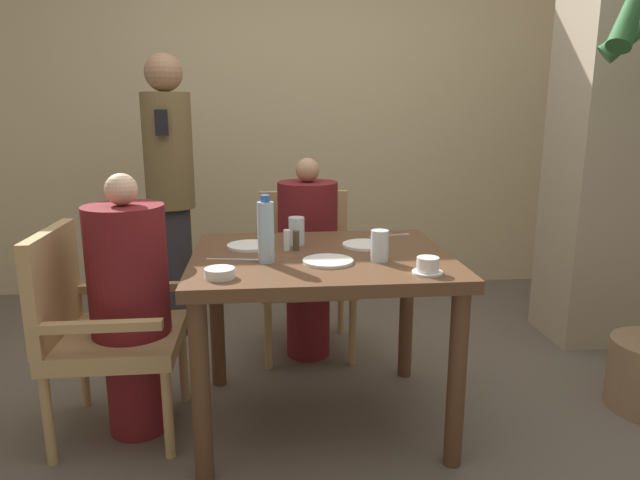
# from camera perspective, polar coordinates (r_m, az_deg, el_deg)

# --- Properties ---
(ground_plane) EXTENTS (16.00, 16.00, 0.00)m
(ground_plane) POSITION_cam_1_polar(r_m,az_deg,el_deg) (2.67, 0.10, -17.40)
(ground_plane) COLOR #60564C
(wall_back) EXTENTS (8.00, 0.06, 2.80)m
(wall_back) POSITION_cam_1_polar(r_m,az_deg,el_deg) (4.28, -2.70, 13.69)
(wall_back) COLOR #C6B289
(wall_back) RESTS_ON ground_plane
(pillar_stone) EXTENTS (0.46, 0.46, 2.70)m
(pillar_stone) POSITION_cam_1_polar(r_m,az_deg,el_deg) (3.64, 26.68, 11.69)
(pillar_stone) COLOR tan
(pillar_stone) RESTS_ON ground_plane
(dining_table) EXTENTS (1.07, 0.88, 0.76)m
(dining_table) POSITION_cam_1_polar(r_m,az_deg,el_deg) (2.40, 0.11, -3.98)
(dining_table) COLOR brown
(dining_table) RESTS_ON ground_plane
(chair_left_side) EXTENTS (0.51, 0.51, 0.88)m
(chair_left_side) POSITION_cam_1_polar(r_m,az_deg,el_deg) (2.54, -21.40, -7.82)
(chair_left_side) COLOR tan
(chair_left_side) RESTS_ON ground_plane
(diner_in_left_chair) EXTENTS (0.32, 0.32, 1.10)m
(diner_in_left_chair) POSITION_cam_1_polar(r_m,az_deg,el_deg) (2.48, -18.45, -6.08)
(diner_in_left_chair) COLOR maroon
(diner_in_left_chair) RESTS_ON ground_plane
(chair_far_side) EXTENTS (0.51, 0.51, 0.88)m
(chair_far_side) POSITION_cam_1_polar(r_m,az_deg,el_deg) (3.25, -1.41, -2.43)
(chair_far_side) COLOR tan
(chair_far_side) RESTS_ON ground_plane
(diner_in_far_chair) EXTENTS (0.32, 0.32, 1.10)m
(diner_in_far_chair) POSITION_cam_1_polar(r_m,az_deg,el_deg) (3.09, -1.22, -1.70)
(diner_in_far_chair) COLOR maroon
(diner_in_far_chair) RESTS_ON ground_plane
(standing_host) EXTENTS (0.28, 0.32, 1.65)m
(standing_host) POSITION_cam_1_polar(r_m,az_deg,el_deg) (3.48, -14.73, 5.00)
(standing_host) COLOR #2D2D33
(standing_host) RESTS_ON ground_plane
(plate_main_left) EXTENTS (0.20, 0.20, 0.01)m
(plate_main_left) POSITION_cam_1_polar(r_m,az_deg,el_deg) (2.24, 0.80, -2.12)
(plate_main_left) COLOR white
(plate_main_left) RESTS_ON dining_table
(plate_main_right) EXTENTS (0.20, 0.20, 0.01)m
(plate_main_right) POSITION_cam_1_polar(r_m,az_deg,el_deg) (2.51, -7.02, -0.57)
(plate_main_right) COLOR white
(plate_main_right) RESTS_ON dining_table
(plate_dessert_center) EXTENTS (0.20, 0.20, 0.01)m
(plate_dessert_center) POSITION_cam_1_polar(r_m,az_deg,el_deg) (2.51, 4.53, -0.49)
(plate_dessert_center) COLOR white
(plate_dessert_center) RESTS_ON dining_table
(teacup_with_saucer) EXTENTS (0.11, 0.11, 0.06)m
(teacup_with_saucer) POSITION_cam_1_polar(r_m,az_deg,el_deg) (2.13, 10.72, -2.58)
(teacup_with_saucer) COLOR white
(teacup_with_saucer) RESTS_ON dining_table
(bowl_small) EXTENTS (0.11, 0.11, 0.04)m
(bowl_small) POSITION_cam_1_polar(r_m,az_deg,el_deg) (2.07, -10.00, -3.28)
(bowl_small) COLOR white
(bowl_small) RESTS_ON dining_table
(water_bottle) EXTENTS (0.06, 0.06, 0.27)m
(water_bottle) POSITION_cam_1_polar(r_m,az_deg,el_deg) (2.23, -5.44, 0.87)
(water_bottle) COLOR #A3C6DB
(water_bottle) RESTS_ON dining_table
(glass_tall_near) EXTENTS (0.07, 0.07, 0.12)m
(glass_tall_near) POSITION_cam_1_polar(r_m,az_deg,el_deg) (2.53, -2.36, 0.91)
(glass_tall_near) COLOR silver
(glass_tall_near) RESTS_ON dining_table
(glass_tall_mid) EXTENTS (0.07, 0.07, 0.12)m
(glass_tall_mid) POSITION_cam_1_polar(r_m,az_deg,el_deg) (2.27, 5.98, -0.57)
(glass_tall_mid) COLOR silver
(glass_tall_mid) RESTS_ON dining_table
(salt_shaker) EXTENTS (0.03, 0.03, 0.09)m
(salt_shaker) POSITION_cam_1_polar(r_m,az_deg,el_deg) (2.43, -3.33, -0.01)
(salt_shaker) COLOR white
(salt_shaker) RESTS_ON dining_table
(pepper_shaker) EXTENTS (0.03, 0.03, 0.09)m
(pepper_shaker) POSITION_cam_1_polar(r_m,az_deg,el_deg) (2.43, -2.41, -0.04)
(pepper_shaker) COLOR #4C3D2D
(pepper_shaker) RESTS_ON dining_table
(fork_beside_plate) EXTENTS (0.20, 0.05, 0.00)m
(fork_beside_plate) POSITION_cam_1_polar(r_m,az_deg,el_deg) (2.74, 7.35, 0.49)
(fork_beside_plate) COLOR silver
(fork_beside_plate) RESTS_ON dining_table
(knife_beside_plate) EXTENTS (0.21, 0.05, 0.00)m
(knife_beside_plate) POSITION_cam_1_polar(r_m,az_deg,el_deg) (2.30, -8.47, -1.94)
(knife_beside_plate) COLOR silver
(knife_beside_plate) RESTS_ON dining_table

